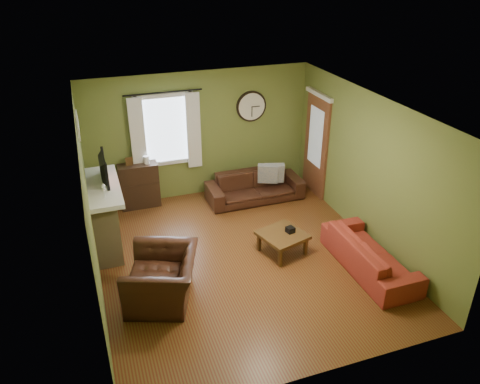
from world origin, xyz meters
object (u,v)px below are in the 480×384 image
object	(u,v)px
bookshelf	(139,186)
sofa_brown	(255,187)
armchair	(162,278)
coffee_table	(282,243)
sofa_red	(370,254)

from	to	relation	value
bookshelf	sofa_brown	xyz separation A→B (m)	(2.29, -0.49, -0.17)
sofa_brown	armchair	bearing A→B (deg)	-133.86
sofa_brown	coffee_table	xyz separation A→B (m)	(-0.25, -1.98, -0.10)
bookshelf	sofa_red	distance (m)	4.63
bookshelf	sofa_red	bearing A→B (deg)	-46.57
armchair	coffee_table	size ratio (longest dim) A/B	1.61
sofa_brown	coffee_table	size ratio (longest dim) A/B	2.81
bookshelf	coffee_table	bearing A→B (deg)	-50.46
bookshelf	sofa_brown	bearing A→B (deg)	-12.08
sofa_brown	sofa_red	bearing A→B (deg)	-72.69
sofa_red	armchair	distance (m)	3.32
sofa_red	armchair	size ratio (longest dim) A/B	1.70
sofa_red	coffee_table	bearing A→B (deg)	52.02
sofa_brown	armchair	size ratio (longest dim) A/B	1.74
bookshelf	sofa_red	world-z (taller)	bookshelf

